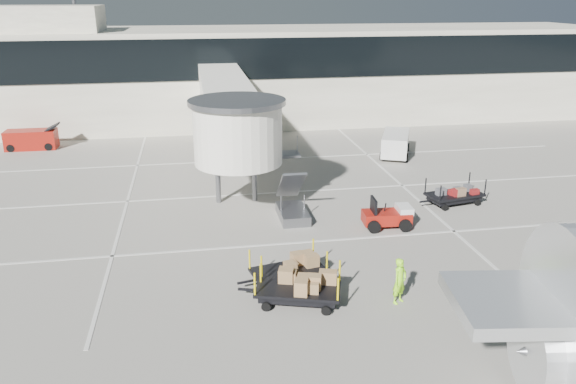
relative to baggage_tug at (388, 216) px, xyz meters
The scene contains 11 objects.
ground 4.33m from the baggage_tug, 134.27° to the right, with size 140.00×140.00×0.00m, color #A39E92.
lane_markings 7.27m from the baggage_tug, 120.34° to the left, with size 40.00×30.00×0.02m.
terminal 27.30m from the baggage_tug, 97.10° to the left, with size 64.00×12.11×15.20m.
jet_bridge 12.12m from the baggage_tug, 127.16° to the left, with size 5.70×20.40×6.03m.
baggage_tug is the anchor object (origin of this frame).
suitcase_cart 5.16m from the baggage_tug, 28.39° to the left, with size 3.79×2.06×1.45m.
box_cart_near 8.48m from the baggage_tug, 131.48° to the right, with size 3.90×2.40×1.50m.
box_cart_far 7.36m from the baggage_tug, 140.61° to the right, with size 3.63×2.03×1.39m.
ground_worker 7.19m from the baggage_tug, 106.05° to the right, with size 0.65×0.43×1.78m, color #98FF1A.
minivan 13.40m from the baggage_tug, 68.42° to the left, with size 3.25×4.58×1.61m.
belt_loader 28.08m from the baggage_tug, 138.33° to the left, with size 3.84×1.58×1.85m.
Camera 1 is at (-6.18, -21.23, 10.87)m, focal length 35.00 mm.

